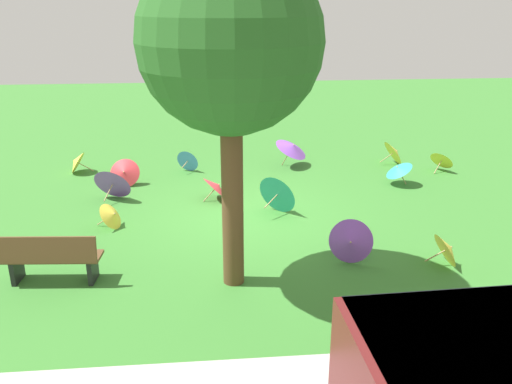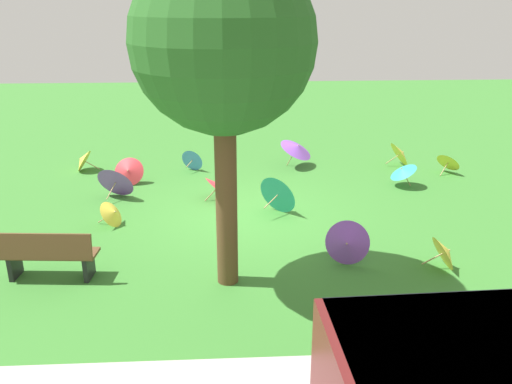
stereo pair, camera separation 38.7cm
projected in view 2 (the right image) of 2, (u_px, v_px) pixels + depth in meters
name	position (u px, v px, depth m)	size (l,w,h in m)	color
ground	(243.00, 215.00, 11.73)	(40.00, 40.00, 0.00)	#387A2D
park_bench	(48.00, 255.00, 8.93)	(1.63, 0.60, 0.90)	brown
shade_tree	(223.00, 44.00, 7.68)	(2.76, 2.76, 5.33)	brown
parasol_yellow_0	(82.00, 160.00, 14.66)	(0.71, 0.68, 0.64)	tan
parasol_purple_0	(297.00, 148.00, 14.91)	(1.27, 1.28, 0.87)	tan
parasol_teal_0	(280.00, 193.00, 11.75)	(1.00, 0.96, 0.94)	tan
parasol_red_0	(219.00, 186.00, 12.55)	(0.78, 0.87, 0.65)	tan
parasol_red_1	(128.00, 171.00, 13.58)	(0.81, 0.72, 0.71)	tan
parasol_yellow_1	(401.00, 153.00, 15.08)	(0.76, 0.85, 0.74)	tan
parasol_yellow_2	(449.00, 161.00, 14.46)	(0.81, 0.83, 0.62)	tan
parasol_yellow_3	(446.00, 252.00, 9.34)	(0.65, 0.68, 0.65)	tan
parasol_teal_2	(403.00, 171.00, 13.40)	(0.72, 0.75, 0.66)	tan
parasol_blue_1	(193.00, 159.00, 14.70)	(0.70, 0.63, 0.64)	tan
parasol_yellow_4	(113.00, 213.00, 11.12)	(0.66, 0.70, 0.57)	tan
parasol_purple_1	(117.00, 180.00, 12.67)	(1.05, 0.96, 0.88)	tan
parasol_purple_3	(347.00, 243.00, 9.48)	(0.88, 0.89, 0.81)	tan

